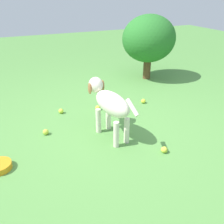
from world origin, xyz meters
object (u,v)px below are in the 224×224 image
(tennis_ball_1, at_px, (61,111))
(tennis_ball_3, at_px, (143,101))
(dog, at_px, (109,103))
(tennis_ball_4, at_px, (46,132))
(tennis_ball_2, at_px, (164,150))
(tennis_ball_0, at_px, (98,108))

(tennis_ball_1, bearing_deg, tennis_ball_3, -8.07)
(dog, distance_m, tennis_ball_3, 1.04)
(dog, bearing_deg, tennis_ball_4, 55.39)
(tennis_ball_2, bearing_deg, tennis_ball_1, 120.63)
(dog, bearing_deg, tennis_ball_1, 16.52)
(tennis_ball_1, height_order, tennis_ball_4, same)
(dog, bearing_deg, tennis_ball_3, -64.02)
(tennis_ball_1, distance_m, tennis_ball_4, 0.53)
(dog, xyz_separation_m, tennis_ball_0, (0.10, 0.63, -0.37))
(tennis_ball_0, height_order, tennis_ball_2, same)
(tennis_ball_4, bearing_deg, dog, -24.08)
(tennis_ball_4, bearing_deg, tennis_ball_0, 24.19)
(tennis_ball_2, distance_m, tennis_ball_4, 1.32)
(tennis_ball_0, relative_size, tennis_ball_1, 1.00)
(tennis_ball_3, bearing_deg, tennis_ball_0, 175.33)
(dog, xyz_separation_m, tennis_ball_2, (0.37, -0.53, -0.37))
(dog, height_order, tennis_ball_1, dog)
(tennis_ball_3, bearing_deg, tennis_ball_2, -110.24)
(tennis_ball_2, bearing_deg, tennis_ball_3, 69.76)
(tennis_ball_3, relative_size, tennis_ball_4, 1.00)
(tennis_ball_4, bearing_deg, tennis_ball_2, -38.57)
(dog, xyz_separation_m, tennis_ball_3, (0.78, 0.58, -0.37))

